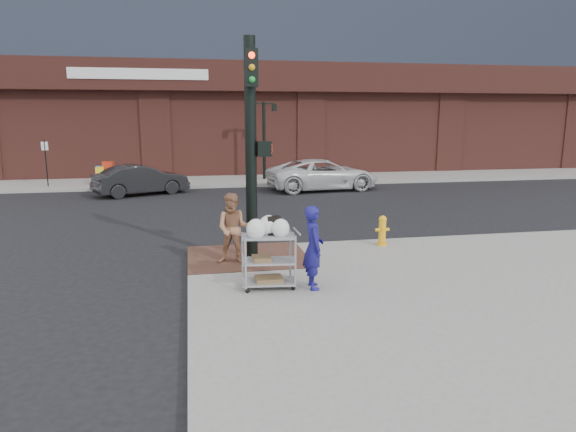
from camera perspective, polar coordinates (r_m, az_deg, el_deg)
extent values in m
plane|color=black|center=(11.52, -1.00, -6.30)|extent=(220.00, 220.00, 0.00)
cube|color=gray|center=(45.30, 7.71, 6.72)|extent=(65.00, 36.00, 0.15)
cube|color=brown|center=(12.25, -4.50, -4.51)|extent=(2.80, 2.40, 0.01)
cylinder|color=black|center=(27.14, -2.68, 8.34)|extent=(0.16, 0.16, 4.00)
cube|color=black|center=(27.11, -2.72, 12.36)|extent=(1.20, 0.06, 0.06)
cube|color=black|center=(27.04, -3.89, 11.92)|extent=(0.22, 0.22, 0.35)
cube|color=black|center=(27.19, -1.54, 11.94)|extent=(0.22, 0.22, 0.35)
cylinder|color=black|center=(26.75, -25.29, 5.33)|extent=(0.05, 0.05, 2.20)
cylinder|color=black|center=(11.74, -4.14, 7.19)|extent=(0.26, 0.26, 5.00)
cube|color=black|center=(11.77, -2.69, 7.47)|extent=(0.32, 0.28, 0.34)
cube|color=#FF260C|center=(11.80, -1.91, 7.48)|extent=(0.02, 0.18, 0.22)
cube|color=black|center=(11.48, -4.10, 16.10)|extent=(0.28, 0.18, 0.80)
imported|color=navy|center=(9.86, 2.84, -3.49)|extent=(0.41, 0.60, 1.62)
imported|color=#A36E4D|center=(11.55, -6.07, -1.41)|extent=(0.90, 0.77, 1.61)
imported|color=black|center=(23.55, -16.03, 3.89)|extent=(4.28, 2.97, 1.34)
imported|color=silver|center=(24.20, 3.89, 4.61)|extent=(5.46, 2.99, 1.45)
cube|color=gray|center=(9.79, -2.18, -2.28)|extent=(1.07, 0.67, 0.03)
cube|color=gray|center=(9.91, -2.16, -5.01)|extent=(1.07, 0.67, 0.03)
cube|color=gray|center=(10.04, -2.15, -7.31)|extent=(1.07, 0.67, 0.03)
cube|color=black|center=(9.82, -1.59, -1.15)|extent=(0.25, 0.16, 0.36)
cube|color=brown|center=(9.88, -2.94, -4.74)|extent=(0.34, 0.38, 0.09)
cube|color=brown|center=(10.02, -2.15, -7.00)|extent=(0.52, 0.41, 0.08)
cylinder|color=yellow|center=(13.49, 10.38, -3.06)|extent=(0.26, 0.26, 0.07)
cylinder|color=yellow|center=(13.41, 10.43, -1.69)|extent=(0.18, 0.18, 0.57)
sphere|color=yellow|center=(13.35, 10.48, -0.38)|extent=(0.20, 0.20, 0.20)
cylinder|color=yellow|center=(13.40, 10.44, -1.49)|extent=(0.37, 0.08, 0.08)
cube|color=red|center=(26.58, -19.31, 4.56)|extent=(0.52, 0.48, 1.11)
cube|color=yellow|center=(26.30, -20.17, 4.18)|extent=(0.41, 0.38, 0.88)
cube|color=#1937A4|center=(26.65, -20.14, 4.30)|extent=(0.48, 0.46, 0.91)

